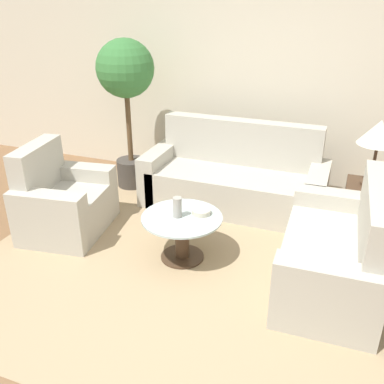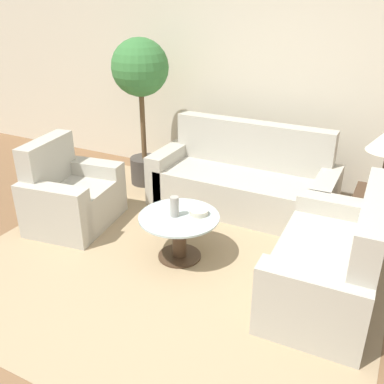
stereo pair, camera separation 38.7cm
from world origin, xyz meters
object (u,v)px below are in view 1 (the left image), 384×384
loveseat (340,255)px  bowl (201,212)px  vase (177,207)px  sofa_main (235,180)px  armchair (62,203)px  table_lamp (380,134)px  potted_plant (126,84)px  coffee_table (182,231)px

loveseat → bowl: 1.20m
vase → sofa_main: bearing=81.8°
sofa_main → armchair: size_ratio=2.01×
bowl → table_lamp: bearing=34.8°
table_lamp → potted_plant: potted_plant is taller
coffee_table → bowl: 0.25m
sofa_main → armchair: 1.87m
armchair → vase: bearing=-101.3°
armchair → potted_plant: bearing=-14.0°
sofa_main → table_lamp: (1.37, -0.17, 0.74)m
vase → bowl: bearing=34.2°
loveseat → coffee_table: size_ratio=2.00×
loveseat → bowl: loveseat is taller
coffee_table → bowl: size_ratio=4.30×
sofa_main → coffee_table: (-0.14, -1.23, -0.02)m
coffee_table → potted_plant: potted_plant is taller
potted_plant → vase: size_ratio=9.54×
coffee_table → vase: 0.24m
armchair → loveseat: bearing=-97.7°
coffee_table → potted_plant: bearing=132.8°
vase → bowl: size_ratio=1.11×
vase → bowl: (0.18, 0.12, -0.07)m
loveseat → potted_plant: size_ratio=0.81×
sofa_main → table_lamp: bearing=-7.0°
loveseat → vase: (-1.36, -0.09, 0.22)m
bowl → vase: bearing=-145.8°
potted_plant → vase: 1.88m
loveseat → vase: 1.39m
table_lamp → vase: bearing=-145.3°
sofa_main → potted_plant: size_ratio=1.13×
armchair → vase: 1.30m
sofa_main → table_lamp: size_ratio=3.13×
table_lamp → coffee_table: bearing=-145.0°
loveseat → potted_plant: potted_plant is taller
potted_plant → bowl: potted_plant is taller
coffee_table → potted_plant: 2.00m
armchair → coffee_table: size_ratio=1.39×
armchair → bowl: armchair is taller
armchair → potted_plant: size_ratio=0.56×
potted_plant → bowl: size_ratio=10.56×
vase → potted_plant: bearing=131.6°
armchair → bowl: bearing=-96.2°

